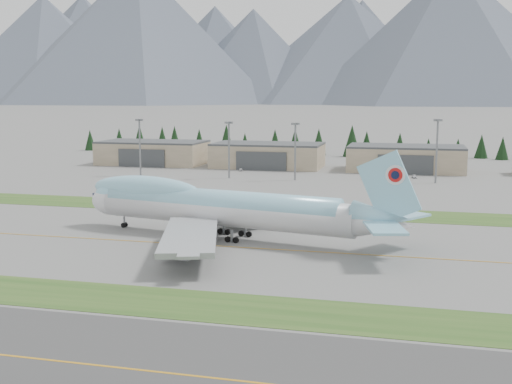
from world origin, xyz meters
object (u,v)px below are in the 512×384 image
(boeing_747_freighter, at_px, (220,207))
(service_vehicle_a, at_px, (241,171))
(hangar_right, at_px, (406,158))
(service_vehicle_b, at_px, (367,180))
(service_vehicle_c, at_px, (414,178))
(hangar_center, at_px, (268,155))
(hangar_left, at_px, (153,153))

(boeing_747_freighter, relative_size, service_vehicle_a, 24.14)
(hangar_right, distance_m, service_vehicle_b, 35.98)
(service_vehicle_b, bearing_deg, boeing_747_freighter, 157.71)
(service_vehicle_a, bearing_deg, service_vehicle_c, -23.78)
(boeing_747_freighter, bearing_deg, service_vehicle_a, 114.63)
(boeing_747_freighter, height_order, service_vehicle_b, boeing_747_freighter)
(hangar_center, distance_m, service_vehicle_c, 68.08)
(hangar_center, bearing_deg, hangar_left, 180.00)
(service_vehicle_a, height_order, service_vehicle_c, service_vehicle_c)
(hangar_center, xyz_separation_m, hangar_right, (60.00, 0.00, 0.00))
(boeing_747_freighter, xyz_separation_m, service_vehicle_c, (42.65, 118.53, -7.07))
(hangar_center, relative_size, service_vehicle_a, 14.18)
(boeing_747_freighter, xyz_separation_m, hangar_center, (-21.09, 141.85, -1.68))
(service_vehicle_c, bearing_deg, hangar_right, 93.08)
(hangar_left, height_order, service_vehicle_a, hangar_left)
(hangar_left, relative_size, hangar_center, 1.00)
(hangar_left, bearing_deg, service_vehicle_b, -17.96)
(hangar_center, xyz_separation_m, service_vehicle_a, (-7.97, -16.98, -5.39))
(hangar_center, relative_size, service_vehicle_b, 12.04)
(hangar_center, distance_m, hangar_right, 60.00)
(service_vehicle_a, distance_m, service_vehicle_b, 56.50)
(service_vehicle_a, bearing_deg, boeing_747_freighter, -95.62)
(hangar_center, xyz_separation_m, service_vehicle_c, (63.74, -23.32, -5.39))
(hangar_left, xyz_separation_m, service_vehicle_b, (101.26, -32.82, -5.39))
(hangar_center, height_order, service_vehicle_b, hangar_center)
(hangar_left, bearing_deg, hangar_right, 0.00)
(service_vehicle_c, bearing_deg, hangar_center, 153.87)
(hangar_right, height_order, service_vehicle_a, hangar_right)
(hangar_right, relative_size, service_vehicle_c, 11.72)
(hangar_center, relative_size, service_vehicle_c, 11.72)
(hangar_right, bearing_deg, service_vehicle_b, -112.71)
(service_vehicle_a, bearing_deg, hangar_center, 46.14)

